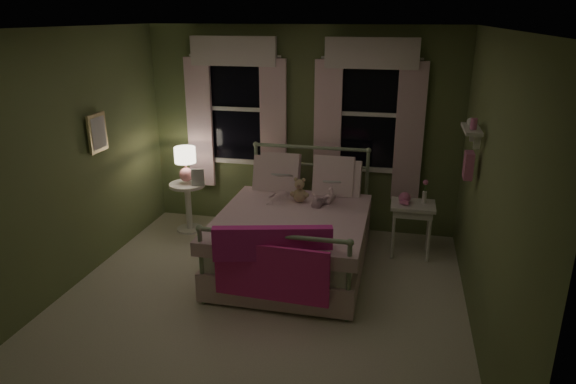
% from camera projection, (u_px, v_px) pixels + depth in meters
% --- Properties ---
extents(room_shell, '(4.20, 4.20, 4.20)m').
position_uv_depth(room_shell, '(256.00, 179.00, 4.64)').
color(room_shell, white).
rests_on(room_shell, ground).
extents(bed, '(1.58, 2.04, 1.18)m').
position_uv_depth(bed, '(295.00, 234.00, 5.73)').
color(bed, white).
rests_on(bed, ground).
extents(pink_throw, '(1.10, 0.36, 0.71)m').
position_uv_depth(pink_throw, '(272.00, 256.00, 4.71)').
color(pink_throw, '#DD2B9A').
rests_on(pink_throw, bed).
extents(child_left, '(0.27, 0.21, 0.68)m').
position_uv_depth(child_left, '(279.00, 177.00, 6.01)').
color(child_left, '#F7D1DD').
rests_on(child_left, bed).
extents(child_right, '(0.38, 0.33, 0.66)m').
position_uv_depth(child_right, '(326.00, 181.00, 5.90)').
color(child_right, '#F7D1DD').
rests_on(child_right, bed).
extents(book_left, '(0.20, 0.12, 0.26)m').
position_uv_depth(book_left, '(274.00, 179.00, 5.76)').
color(book_left, beige).
rests_on(book_left, child_left).
extents(book_right, '(0.21, 0.13, 0.26)m').
position_uv_depth(book_right, '(323.00, 186.00, 5.66)').
color(book_right, beige).
rests_on(book_right, child_right).
extents(teddy_bear, '(0.22, 0.17, 0.30)m').
position_uv_depth(teddy_bear, '(300.00, 192.00, 5.84)').
color(teddy_bear, tan).
rests_on(teddy_bear, bed).
extents(nightstand_left, '(0.46, 0.46, 0.65)m').
position_uv_depth(nightstand_left, '(188.00, 200.00, 6.67)').
color(nightstand_left, white).
rests_on(nightstand_left, ground).
extents(table_lamp, '(0.27, 0.27, 0.45)m').
position_uv_depth(table_lamp, '(185.00, 161.00, 6.50)').
color(table_lamp, pink).
rests_on(table_lamp, nightstand_left).
extents(book_nightstand, '(0.20, 0.25, 0.02)m').
position_uv_depth(book_nightstand, '(192.00, 185.00, 6.50)').
color(book_nightstand, beige).
rests_on(book_nightstand, nightstand_left).
extents(nightstand_right, '(0.50, 0.40, 0.64)m').
position_uv_depth(nightstand_right, '(413.00, 212.00, 5.93)').
color(nightstand_right, white).
rests_on(nightstand_right, ground).
extents(pink_toy, '(0.14, 0.20, 0.14)m').
position_uv_depth(pink_toy, '(405.00, 198.00, 5.89)').
color(pink_toy, pink).
rests_on(pink_toy, nightstand_right).
extents(bud_vase, '(0.06, 0.06, 0.28)m').
position_uv_depth(bud_vase, '(425.00, 191.00, 5.87)').
color(bud_vase, white).
rests_on(bud_vase, nightstand_right).
extents(window_left, '(1.34, 0.13, 1.96)m').
position_uv_depth(window_left, '(236.00, 104.00, 6.58)').
color(window_left, black).
rests_on(window_left, room_shell).
extents(window_right, '(1.34, 0.13, 1.96)m').
position_uv_depth(window_right, '(369.00, 109.00, 6.23)').
color(window_right, black).
rests_on(window_right, room_shell).
extents(wall_shelf, '(0.15, 0.50, 0.60)m').
position_uv_depth(wall_shelf, '(470.00, 148.00, 4.82)').
color(wall_shelf, white).
rests_on(wall_shelf, room_shell).
extents(framed_picture, '(0.03, 0.32, 0.42)m').
position_uv_depth(framed_picture, '(98.00, 133.00, 5.53)').
color(framed_picture, beige).
rests_on(framed_picture, room_shell).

